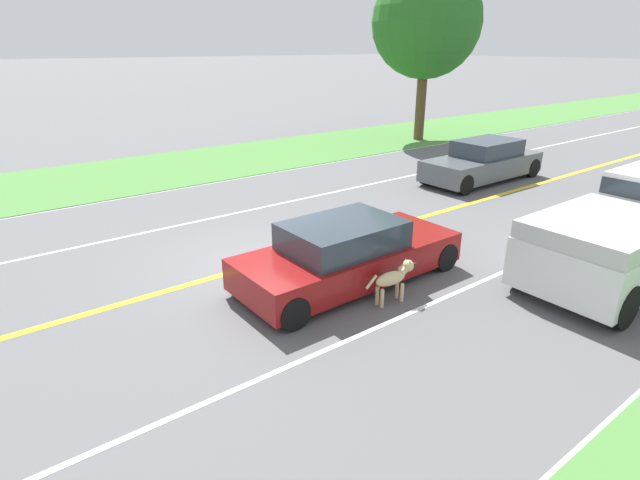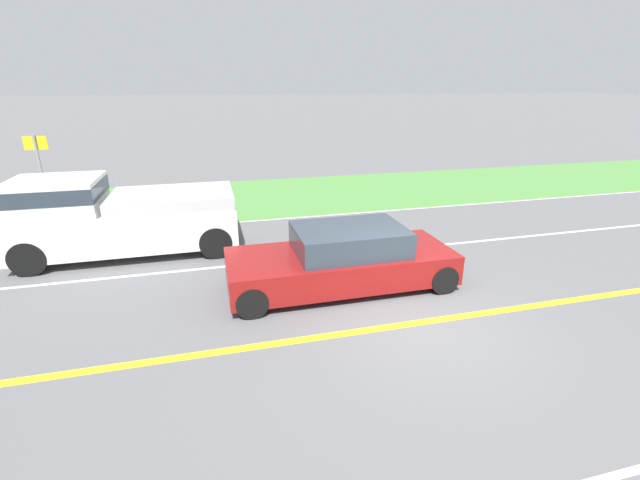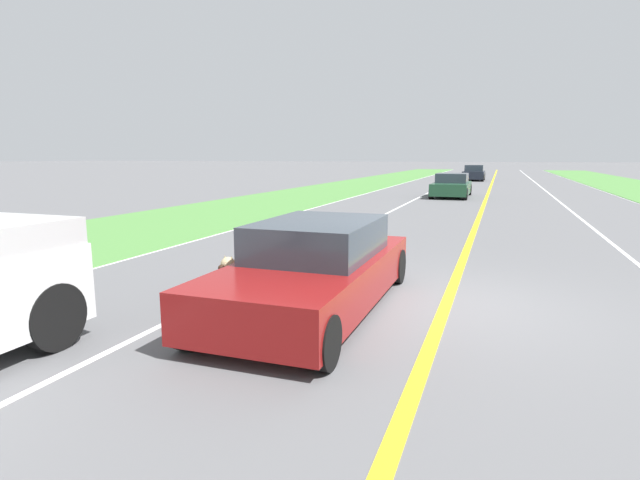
{
  "view_description": "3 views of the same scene",
  "coord_description": "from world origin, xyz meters",
  "px_view_note": "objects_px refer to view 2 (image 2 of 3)",
  "views": [
    {
      "loc": [
        8.77,
        -5.11,
        4.5
      ],
      "look_at": [
        1.7,
        0.3,
        1.01
      ],
      "focal_mm": 28.0,
      "sensor_mm": 36.0,
      "label": 1
    },
    {
      "loc": [
        -6.1,
        3.48,
        4.07
      ],
      "look_at": [
        2.14,
        1.31,
        0.97
      ],
      "focal_mm": 24.0,
      "sensor_mm": 36.0,
      "label": 2
    },
    {
      "loc": [
        -0.68,
        7.65,
        2.25
      ],
      "look_at": [
        1.77,
        0.86,
        1.03
      ],
      "focal_mm": 28.0,
      "sensor_mm": 36.0,
      "label": 3
    }
  ],
  "objects_px": {
    "dog": "(322,246)",
    "street_sign": "(41,169)",
    "pickup_truck": "(118,215)",
    "ego_car": "(343,259)"
  },
  "relations": [
    {
      "from": "ego_car",
      "to": "dog",
      "type": "height_order",
      "value": "ego_car"
    },
    {
      "from": "dog",
      "to": "street_sign",
      "type": "xyz_separation_m",
      "value": [
        5.47,
        7.33,
        1.19
      ]
    },
    {
      "from": "pickup_truck",
      "to": "street_sign",
      "type": "xyz_separation_m",
      "value": [
        3.4,
        2.61,
        0.68
      ]
    },
    {
      "from": "dog",
      "to": "street_sign",
      "type": "bearing_deg",
      "value": 60.07
    },
    {
      "from": "ego_car",
      "to": "street_sign",
      "type": "relative_size",
      "value": 1.75
    },
    {
      "from": "pickup_truck",
      "to": "street_sign",
      "type": "bearing_deg",
      "value": 37.49
    },
    {
      "from": "dog",
      "to": "street_sign",
      "type": "relative_size",
      "value": 0.43
    },
    {
      "from": "ego_car",
      "to": "dog",
      "type": "bearing_deg",
      "value": 6.3
    },
    {
      "from": "dog",
      "to": "street_sign",
      "type": "distance_m",
      "value": 9.22
    },
    {
      "from": "pickup_truck",
      "to": "street_sign",
      "type": "relative_size",
      "value": 1.94
    }
  ]
}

